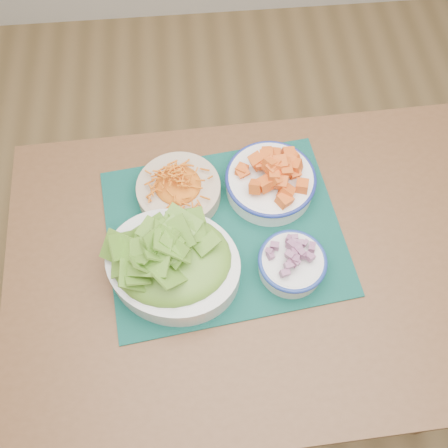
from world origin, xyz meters
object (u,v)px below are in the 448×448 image
object	(u,v)px
placemat	(224,231)
squash_bowl	(271,177)
lettuce_bowl	(173,261)
table	(263,280)
carrot_bowl	(178,188)
onion_bowl	(292,262)

from	to	relation	value
placemat	squash_bowl	distance (m)	0.15
placemat	lettuce_bowl	world-z (taller)	lettuce_bowl
table	carrot_bowl	world-z (taller)	carrot_bowl
table	placemat	distance (m)	0.16
placemat	carrot_bowl	size ratio (longest dim) A/B	2.62
squash_bowl	onion_bowl	bearing A→B (deg)	-84.99
squash_bowl	onion_bowl	size ratio (longest dim) A/B	1.57
carrot_bowl	squash_bowl	xyz separation A→B (m)	(0.20, 0.00, 0.01)
carrot_bowl	onion_bowl	distance (m)	0.29
carrot_bowl	squash_bowl	distance (m)	0.20
squash_bowl	onion_bowl	distance (m)	0.20
table	onion_bowl	distance (m)	0.16
table	lettuce_bowl	bearing A→B (deg)	-178.50
table	onion_bowl	xyz separation A→B (m)	(0.04, -0.03, 0.15)
placemat	onion_bowl	bearing A→B (deg)	-44.82
squash_bowl	onion_bowl	world-z (taller)	squash_bowl
placemat	lettuce_bowl	distance (m)	0.15
lettuce_bowl	carrot_bowl	bearing A→B (deg)	107.83
table	carrot_bowl	size ratio (longest dim) A/B	5.89
carrot_bowl	lettuce_bowl	distance (m)	0.18
table	carrot_bowl	bearing A→B (deg)	133.90
placemat	carrot_bowl	xyz separation A→B (m)	(-0.09, 0.09, 0.03)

